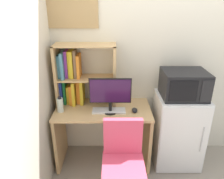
# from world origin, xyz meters

# --- Properties ---
(wall_back) EXTENTS (6.40, 0.04, 2.60)m
(wall_back) POSITION_xyz_m (0.40, 0.02, 1.30)
(wall_back) COLOR silver
(wall_back) RESTS_ON ground_plane
(desk) EXTENTS (1.10, 0.57, 0.75)m
(desk) POSITION_xyz_m (-1.00, -0.28, 0.51)
(desk) COLOR tan
(desk) RESTS_ON ground_plane
(hutch_bookshelf) EXTENTS (0.69, 0.28, 0.72)m
(hutch_bookshelf) POSITION_xyz_m (-1.30, -0.13, 1.10)
(hutch_bookshelf) COLOR tan
(hutch_bookshelf) RESTS_ON desk
(monitor) EXTENTS (0.46, 0.16, 0.40)m
(monitor) POSITION_xyz_m (-0.91, -0.37, 0.98)
(monitor) COLOR black
(monitor) RESTS_ON desk
(keyboard) EXTENTS (0.37, 0.14, 0.02)m
(keyboard) POSITION_xyz_m (-0.93, -0.36, 0.76)
(keyboard) COLOR silver
(keyboard) RESTS_ON desk
(computer_mouse) EXTENTS (0.07, 0.11, 0.04)m
(computer_mouse) POSITION_xyz_m (-0.64, -0.36, 0.77)
(computer_mouse) COLOR black
(computer_mouse) RESTS_ON desk
(water_bottle) EXTENTS (0.07, 0.07, 0.18)m
(water_bottle) POSITION_xyz_m (-1.47, -0.36, 0.83)
(water_bottle) COLOR silver
(water_bottle) RESTS_ON desk
(mini_fridge) EXTENTS (0.55, 0.50, 0.90)m
(mini_fridge) POSITION_xyz_m (-0.10, -0.29, 0.45)
(mini_fridge) COLOR white
(mini_fridge) RESTS_ON ground_plane
(microwave) EXTENTS (0.48, 0.40, 0.30)m
(microwave) POSITION_xyz_m (-0.10, -0.28, 1.05)
(microwave) COLOR black
(microwave) RESTS_ON mini_fridge
(desk_chair) EXTENTS (0.46, 0.46, 0.86)m
(desk_chair) POSITION_xyz_m (-0.79, -0.84, 0.38)
(desk_chair) COLOR black
(desk_chair) RESTS_ON ground_plane
(wall_corkboard) EXTENTS (0.67, 0.02, 0.46)m
(wall_corkboard) POSITION_xyz_m (-1.38, -0.01, 1.85)
(wall_corkboard) COLOR tan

